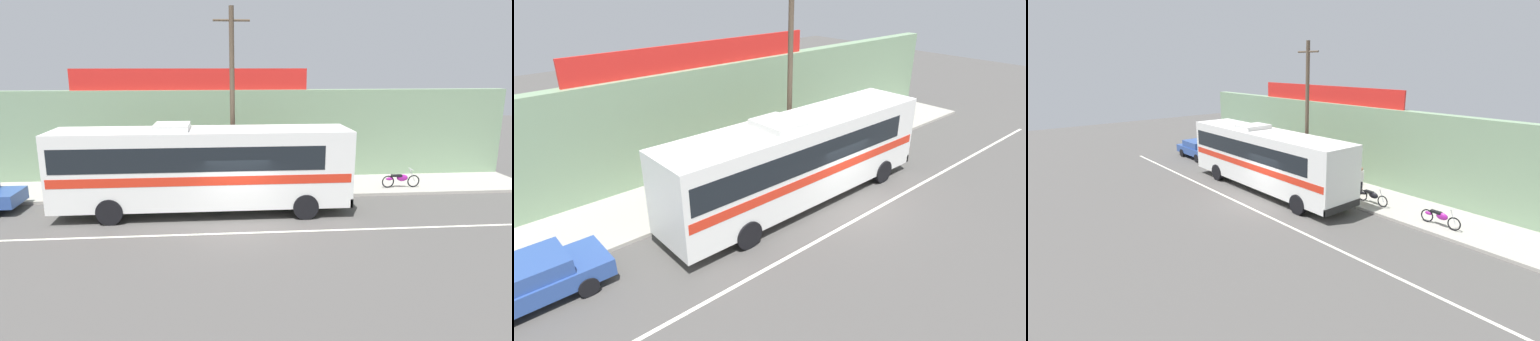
{
  "view_description": "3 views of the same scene",
  "coord_description": "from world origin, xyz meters",
  "views": [
    {
      "loc": [
        -0.72,
        -16.24,
        6.13
      ],
      "look_at": [
        0.8,
        1.45,
        1.84
      ],
      "focal_mm": 31.06,
      "sensor_mm": 36.0,
      "label": 1
    },
    {
      "loc": [
        -12.6,
        -9.3,
        8.79
      ],
      "look_at": [
        -2.03,
        2.79,
        1.23
      ],
      "focal_mm": 30.14,
      "sensor_mm": 36.0,
      "label": 2
    },
    {
      "loc": [
        16.13,
        -11.76,
        7.37
      ],
      "look_at": [
        -0.96,
        2.76,
        1.1
      ],
      "focal_mm": 27.13,
      "sensor_mm": 36.0,
      "label": 3
    }
  ],
  "objects": [
    {
      "name": "sidewalk_slab",
      "position": [
        0.0,
        5.2,
        0.07
      ],
      "size": [
        30.0,
        3.6,
        0.14
      ],
      "primitive_type": "cube",
      "color": "#A8A399",
      "rests_on": "ground_plane"
    },
    {
      "name": "motorcycle_red",
      "position": [
        4.42,
        4.29,
        0.57
      ],
      "size": [
        1.92,
        0.56,
        0.94
      ],
      "color": "black",
      "rests_on": "sidewalk_slab"
    },
    {
      "name": "storefront_facade",
      "position": [
        0.0,
        7.35,
        2.4
      ],
      "size": [
        30.0,
        0.7,
        4.8
      ],
      "primitive_type": "cube",
      "color": "gray",
      "rests_on": "ground_plane"
    },
    {
      "name": "intercity_bus",
      "position": [
        -1.47,
        1.72,
        2.07
      ],
      "size": [
        12.1,
        2.65,
        3.78
      ],
      "color": "white",
      "rests_on": "ground_plane"
    },
    {
      "name": "road_center_stripe",
      "position": [
        0.0,
        -0.8,
        0.0
      ],
      "size": [
        30.0,
        0.14,
        0.01
      ],
      "primitive_type": "cube",
      "color": "silver",
      "rests_on": "ground_plane"
    },
    {
      "name": "ground_plane",
      "position": [
        0.0,
        0.0,
        0.0
      ],
      "size": [
        70.0,
        70.0,
        0.0
      ],
      "primitive_type": "plane",
      "color": "#4F4C49"
    },
    {
      "name": "parked_car",
      "position": [
        -11.32,
        2.56,
        0.74
      ],
      "size": [
        4.23,
        1.83,
        1.37
      ],
      "color": "#2D4C93",
      "rests_on": "ground_plane"
    },
    {
      "name": "storefront_billboard",
      "position": [
        -2.12,
        7.35,
        5.35
      ],
      "size": [
        12.22,
        0.12,
        1.1
      ],
      "primitive_type": "cube",
      "color": "red",
      "rests_on": "storefront_facade"
    },
    {
      "name": "pedestrian_by_curb",
      "position": [
        1.67,
        5.3,
        1.12
      ],
      "size": [
        0.3,
        0.48,
        1.68
      ],
      "color": "black",
      "rests_on": "sidewalk_slab"
    },
    {
      "name": "utility_pole",
      "position": [
        -0.07,
        3.75,
        4.48
      ],
      "size": [
        1.6,
        0.22,
        8.41
      ],
      "color": "brown",
      "rests_on": "sidewalk_slab"
    },
    {
      "name": "pedestrian_far_right",
      "position": [
        -3.92,
        4.8,
        1.12
      ],
      "size": [
        0.3,
        0.48,
        1.68
      ],
      "color": "navy",
      "rests_on": "sidewalk_slab"
    },
    {
      "name": "motorcycle_blue",
      "position": [
        8.23,
        4.3,
        0.57
      ],
      "size": [
        1.92,
        0.56,
        0.94
      ],
      "color": "black",
      "rests_on": "sidewalk_slab"
    },
    {
      "name": "pedestrian_near_shop",
      "position": [
        3.05,
        5.04,
        1.06
      ],
      "size": [
        0.3,
        0.48,
        1.59
      ],
      "color": "black",
      "rests_on": "sidewalk_slab"
    }
  ]
}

